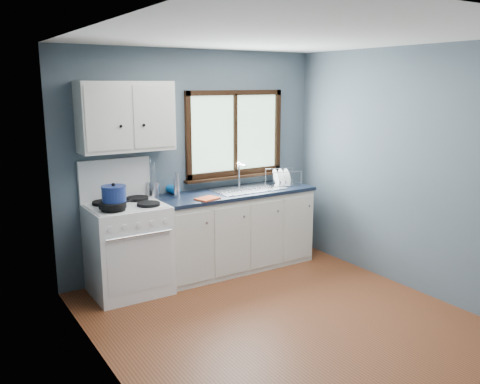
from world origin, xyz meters
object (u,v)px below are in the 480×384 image
gas_range (128,246)px  dish_rack (282,181)px  skillet (113,205)px  base_cabinets (235,234)px  stockpot (114,196)px  sink (248,194)px  utensil_crock (153,189)px  thermos (177,185)px

gas_range → dish_rack: bearing=0.5°
skillet → dish_rack: bearing=-18.6°
base_cabinets → stockpot: size_ratio=6.66×
sink → dish_rack: 0.51m
stockpot → base_cabinets: bearing=6.1°
gas_range → utensil_crock: 0.69m
base_cabinets → thermos: 0.95m
base_cabinets → skillet: bearing=-172.7°
thermos → dish_rack: bearing=-3.0°
sink → thermos: (-0.88, 0.07, 0.20)m
sink → thermos: sink is taller
dish_rack → gas_range: bearing=-163.3°
sink → skillet: size_ratio=2.02×
utensil_crock → thermos: bearing=-32.6°
base_cabinets → skillet: (-1.49, -0.19, 0.58)m
stockpot → thermos: (0.77, 0.23, -0.01)m
dish_rack → base_cabinets: bearing=-163.9°
base_cabinets → sink: bearing=-0.1°
stockpot → dish_rack: bearing=4.2°
utensil_crock → dish_rack: bearing=-7.4°
base_cabinets → sink: 0.48m
gas_range → sink: 1.53m
sink → skillet: 1.69m
utensil_crock → sink: bearing=-10.7°
gas_range → thermos: gas_range is taller
thermos → base_cabinets: bearing=-5.8°
base_cabinets → sink: (0.18, -0.00, 0.45)m
gas_range → skillet: 0.55m
skillet → dish_rack: 2.18m
skillet → stockpot: (0.03, 0.03, 0.08)m
stockpot → thermos: bearing=16.5°
stockpot → utensil_crock: bearing=33.1°
utensil_crock → thermos: (0.21, -0.14, 0.05)m
sink → utensil_crock: utensil_crock is taller
gas_range → base_cabinets: 1.31m
skillet → thermos: size_ratio=1.54×
sink → stockpot: bearing=-174.6°
thermos → dish_rack: thermos is taller
gas_range → skillet: gas_range is taller
base_cabinets → skillet: 1.61m
thermos → gas_range: bearing=-171.7°
base_cabinets → gas_range: bearing=-179.2°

